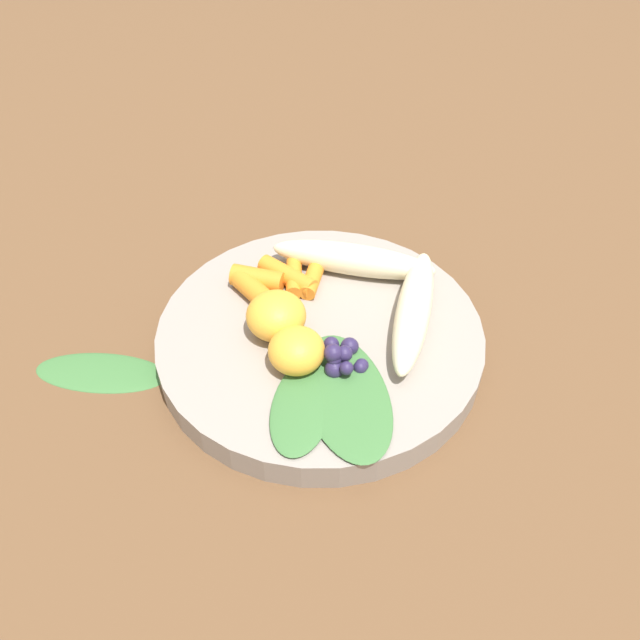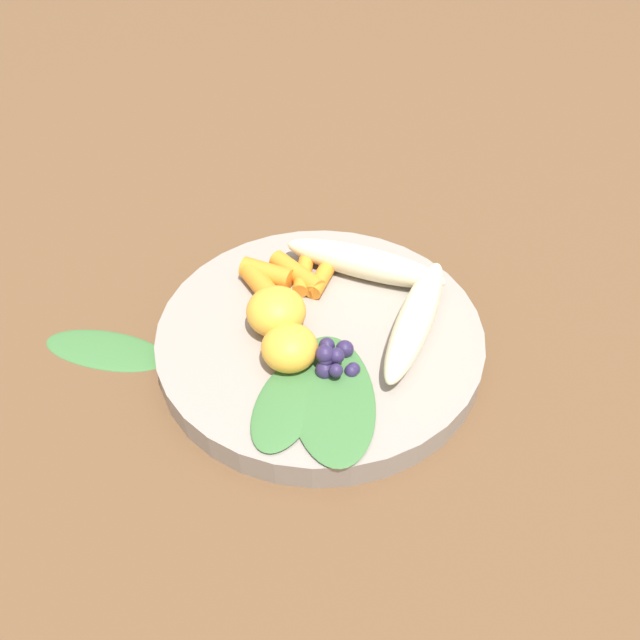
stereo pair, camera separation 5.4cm
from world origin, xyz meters
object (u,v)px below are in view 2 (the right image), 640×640
Objects in this scene: banana_peeled_left at (364,263)px; orange_segment_near at (290,348)px; kale_leaf_stray at (105,348)px; bowl at (320,339)px; banana_peeled_right at (416,323)px.

orange_segment_near reaches higher than banana_peeled_left.
bowl is at bearing -165.53° from kale_leaf_stray.
banana_peeled_right is (-0.08, 0.00, 0.03)m from bowl.
banana_peeled_right reaches higher than bowl.
kale_leaf_stray is (0.16, -0.03, -0.04)m from orange_segment_near.
banana_peeled_left is 0.24m from kale_leaf_stray.
banana_peeled_left is 1.33× the size of kale_leaf_stray.
kale_leaf_stray is (0.18, 0.01, -0.01)m from bowl.
banana_peeled_right is at bearing 138.10° from banana_peeled_left.
banana_peeled_left is at bearing -117.65° from bowl.
bowl is 1.83× the size of banana_peeled_left.
banana_peeled_right is 3.35× the size of orange_segment_near.
banana_peeled_right is at bearing -167.31° from kale_leaf_stray.
banana_peeled_left is 0.12m from orange_segment_near.
bowl is 6.14× the size of orange_segment_near.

